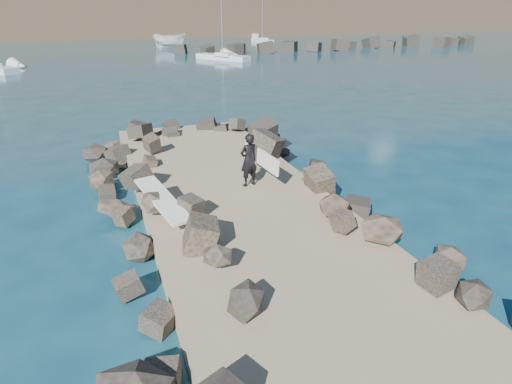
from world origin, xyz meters
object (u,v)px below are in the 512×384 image
boat_imported (170,41)px  sailboat_f (251,35)px  surfboard_resting (163,203)px  surfer_with_board (251,160)px

boat_imported → sailboat_f: 34.04m
sailboat_f → surfboard_resting: bearing=-110.6°
surfboard_resting → boat_imported: 66.88m
surfboard_resting → sailboat_f: sailboat_f is taller
boat_imported → surfboard_resting: bearing=-146.4°
surfer_with_board → sailboat_f: bearing=70.9°
surfboard_resting → sailboat_f: 97.41m
boat_imported → surfer_with_board: (-8.27, -64.27, 0.33)m
surfer_with_board → boat_imported: bearing=82.7°
surfer_with_board → sailboat_f: 94.80m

